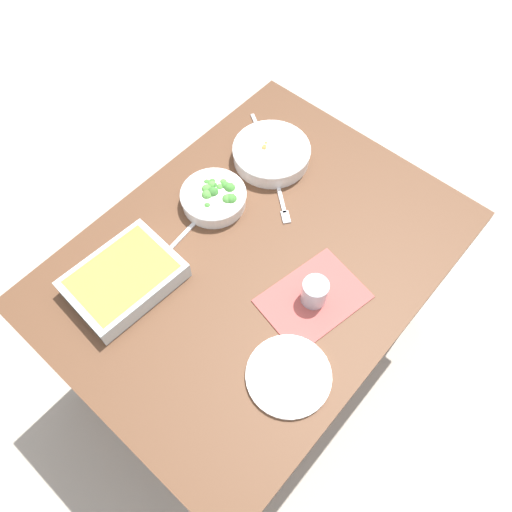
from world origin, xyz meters
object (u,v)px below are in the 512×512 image
object	(u,v)px
stew_bowl	(271,153)
spoon_by_broccoli	(189,228)
broccoli_bowl	(214,197)
side_plate	(289,376)
baking_dish	(124,278)
drink_cup	(314,294)
fork_on_table	(282,203)
spoon_by_stew	(262,137)

from	to	relation	value
stew_bowl	spoon_by_broccoli	size ratio (longest dim) A/B	1.44
broccoli_bowl	side_plate	distance (m)	0.59
baking_dish	drink_cup	size ratio (longest dim) A/B	3.69
drink_cup	side_plate	distance (m)	0.23
fork_on_table	baking_dish	bearing A→B (deg)	-16.77
baking_dish	spoon_by_stew	xyz separation A→B (m)	(-0.67, -0.08, -0.03)
side_plate	baking_dish	bearing A→B (deg)	-79.37
drink_cup	spoon_by_stew	distance (m)	0.62
broccoli_bowl	side_plate	world-z (taller)	broccoli_bowl
spoon_by_broccoli	spoon_by_stew	bearing A→B (deg)	-169.61
stew_bowl	spoon_by_stew	bearing A→B (deg)	-121.58
stew_bowl	spoon_by_broccoli	bearing A→B (deg)	-1.17
stew_bowl	spoon_by_broccoli	xyz separation A→B (m)	(0.37, -0.01, -0.03)
broccoli_bowl	spoon_by_stew	bearing A→B (deg)	-167.43
broccoli_bowl	baking_dish	world-z (taller)	broccoli_bowl
spoon_by_stew	drink_cup	bearing A→B (deg)	53.94
baking_dish	spoon_by_stew	bearing A→B (deg)	-173.61
baking_dish	fork_on_table	bearing A→B (deg)	163.23
stew_bowl	spoon_by_stew	xyz separation A→B (m)	(-0.05, -0.08, -0.03)
baking_dish	spoon_by_broccoli	xyz separation A→B (m)	(-0.25, 0.00, -0.03)
spoon_by_stew	fork_on_table	xyz separation A→B (m)	(0.17, 0.23, -0.00)
broccoli_bowl	fork_on_table	world-z (taller)	broccoli_bowl
stew_bowl	broccoli_bowl	distance (m)	0.25
broccoli_bowl	spoon_by_broccoli	world-z (taller)	broccoli_bowl
side_plate	spoon_by_broccoli	world-z (taller)	side_plate
baking_dish	side_plate	world-z (taller)	baking_dish
drink_cup	broccoli_bowl	bearing A→B (deg)	-98.31
broccoli_bowl	spoon_by_broccoli	distance (m)	0.12
broccoli_bowl	spoon_by_stew	distance (m)	0.31
broccoli_bowl	drink_cup	bearing A→B (deg)	81.69
stew_bowl	fork_on_table	size ratio (longest dim) A/B	1.69
baking_dish	drink_cup	xyz separation A→B (m)	(-0.31, 0.43, 0.00)
baking_dish	broccoli_bowl	bearing A→B (deg)	-178.76
broccoli_bowl	drink_cup	world-z (taller)	drink_cup
drink_cup	spoon_by_stew	size ratio (longest dim) A/B	0.53
baking_dish	side_plate	distance (m)	0.52
spoon_by_stew	side_plate	bearing A→B (deg)	45.64
stew_bowl	spoon_by_broccoli	world-z (taller)	stew_bowl
stew_bowl	side_plate	distance (m)	0.73
spoon_by_broccoli	broccoli_bowl	bearing A→B (deg)	-175.19
drink_cup	spoon_by_stew	xyz separation A→B (m)	(-0.36, -0.50, -0.03)
stew_bowl	drink_cup	bearing A→B (deg)	53.08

